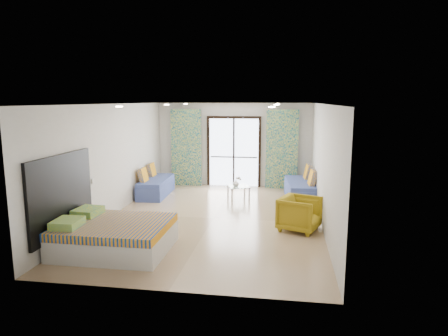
# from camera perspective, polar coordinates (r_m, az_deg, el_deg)

# --- Properties ---
(floor) EXTENTS (5.00, 7.50, 0.01)m
(floor) POSITION_cam_1_polar(r_m,az_deg,el_deg) (9.62, -1.49, -7.17)
(floor) COLOR #9D7E5D
(floor) RESTS_ON ground
(ceiling) EXTENTS (5.00, 7.50, 0.01)m
(ceiling) POSITION_cam_1_polar(r_m,az_deg,el_deg) (9.21, -1.56, 9.13)
(ceiling) COLOR silver
(ceiling) RESTS_ON ground
(wall_back) EXTENTS (5.00, 0.01, 2.70)m
(wall_back) POSITION_cam_1_polar(r_m,az_deg,el_deg) (12.99, 1.43, 3.33)
(wall_back) COLOR silver
(wall_back) RESTS_ON ground
(wall_front) EXTENTS (5.00, 0.01, 2.70)m
(wall_front) POSITION_cam_1_polar(r_m,az_deg,el_deg) (5.74, -8.23, -4.94)
(wall_front) COLOR silver
(wall_front) RESTS_ON ground
(wall_left) EXTENTS (0.01, 7.50, 2.70)m
(wall_left) POSITION_cam_1_polar(r_m,az_deg,el_deg) (10.06, -15.67, 1.11)
(wall_left) COLOR silver
(wall_left) RESTS_ON ground
(wall_right) EXTENTS (0.01, 7.50, 2.70)m
(wall_right) POSITION_cam_1_polar(r_m,az_deg,el_deg) (9.21, 13.97, 0.41)
(wall_right) COLOR silver
(wall_right) RESTS_ON ground
(balcony_door) EXTENTS (1.76, 0.08, 2.28)m
(balcony_door) POSITION_cam_1_polar(r_m,az_deg,el_deg) (12.97, 1.41, 2.91)
(balcony_door) COLOR black
(balcony_door) RESTS_ON floor
(balcony_rail) EXTENTS (1.52, 0.03, 0.04)m
(balcony_rail) POSITION_cam_1_polar(r_m,az_deg,el_deg) (13.02, 1.41, 1.57)
(balcony_rail) COLOR #595451
(balcony_rail) RESTS_ON balcony_door
(curtain_left) EXTENTS (1.00, 0.10, 2.50)m
(curtain_left) POSITION_cam_1_polar(r_m,az_deg,el_deg) (13.12, -5.41, 2.91)
(curtain_left) COLOR silver
(curtain_left) RESTS_ON floor
(curtain_right) EXTENTS (1.00, 0.10, 2.50)m
(curtain_right) POSITION_cam_1_polar(r_m,az_deg,el_deg) (12.72, 8.27, 2.64)
(curtain_right) COLOR silver
(curtain_right) RESTS_ON floor
(downlight_a) EXTENTS (0.12, 0.12, 0.02)m
(downlight_a) POSITION_cam_1_polar(r_m,az_deg,el_deg) (7.69, -14.75, 8.49)
(downlight_a) COLOR #FFE0B2
(downlight_a) RESTS_ON ceiling
(downlight_b) EXTENTS (0.12, 0.12, 0.02)m
(downlight_b) POSITION_cam_1_polar(r_m,az_deg,el_deg) (7.06, 6.84, 8.65)
(downlight_b) COLOR #FFE0B2
(downlight_b) RESTS_ON ceiling
(downlight_c) EXTENTS (0.12, 0.12, 0.02)m
(downlight_c) POSITION_cam_1_polar(r_m,az_deg,el_deg) (10.51, -8.19, 8.94)
(downlight_c) COLOR #FFE0B2
(downlight_c) RESTS_ON ceiling
(downlight_d) EXTENTS (0.12, 0.12, 0.02)m
(downlight_d) POSITION_cam_1_polar(r_m,az_deg,el_deg) (10.06, 7.45, 8.93)
(downlight_d) COLOR #FFE0B2
(downlight_d) RESTS_ON ceiling
(downlight_e) EXTENTS (0.12, 0.12, 0.02)m
(downlight_e) POSITION_cam_1_polar(r_m,az_deg,el_deg) (12.44, -5.49, 9.10)
(downlight_e) COLOR #FFE0B2
(downlight_e) RESTS_ON ceiling
(downlight_f) EXTENTS (0.12, 0.12, 0.02)m
(downlight_f) POSITION_cam_1_polar(r_m,az_deg,el_deg) (12.06, 7.68, 9.04)
(downlight_f) COLOR #FFE0B2
(downlight_f) RESTS_ON ceiling
(headboard) EXTENTS (0.06, 2.10, 1.50)m
(headboard) POSITION_cam_1_polar(r_m,az_deg,el_deg) (8.07, -22.13, -3.48)
(headboard) COLOR black
(headboard) RESTS_ON floor
(switch_plate) EXTENTS (0.02, 0.10, 0.10)m
(switch_plate) POSITION_cam_1_polar(r_m,az_deg,el_deg) (9.14, -18.20, -1.77)
(switch_plate) COLOR silver
(switch_plate) RESTS_ON wall_left
(bed) EXTENTS (1.99, 1.63, 0.69)m
(bed) POSITION_cam_1_polar(r_m,az_deg,el_deg) (7.83, -15.49, -9.32)
(bed) COLOR silver
(bed) RESTS_ON floor
(daybed_left) EXTENTS (0.79, 1.84, 0.89)m
(daybed_left) POSITION_cam_1_polar(r_m,az_deg,el_deg) (11.99, -9.75, -2.54)
(daybed_left) COLOR #3D4E92
(daybed_left) RESTS_ON floor
(daybed_right) EXTENTS (0.90, 1.95, 0.93)m
(daybed_right) POSITION_cam_1_polar(r_m,az_deg,el_deg) (11.51, 10.91, -3.03)
(daybed_right) COLOR #3D4E92
(daybed_right) RESTS_ON floor
(coffee_table) EXTENTS (0.74, 0.74, 0.66)m
(coffee_table) POSITION_cam_1_polar(r_m,az_deg,el_deg) (11.36, 2.08, -2.78)
(coffee_table) COLOR silver
(coffee_table) RESTS_ON floor
(vase) EXTENTS (0.18, 0.19, 0.18)m
(vase) POSITION_cam_1_polar(r_m,az_deg,el_deg) (11.27, 1.71, -2.21)
(vase) COLOR white
(vase) RESTS_ON coffee_table
(armchair) EXTENTS (0.97, 1.00, 0.81)m
(armchair) POSITION_cam_1_polar(r_m,az_deg,el_deg) (8.80, 10.76, -6.20)
(armchair) COLOR #A28514
(armchair) RESTS_ON floor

